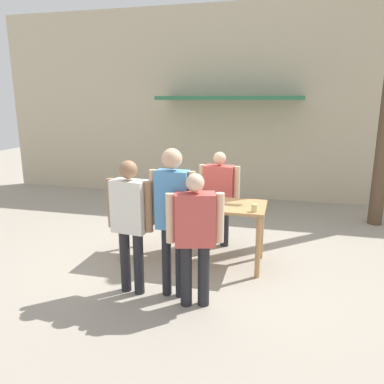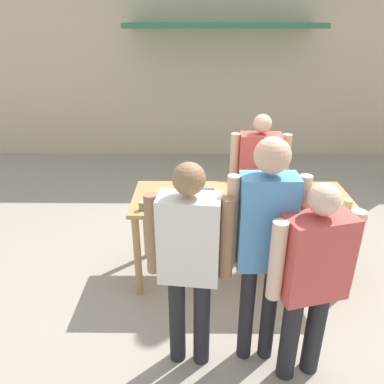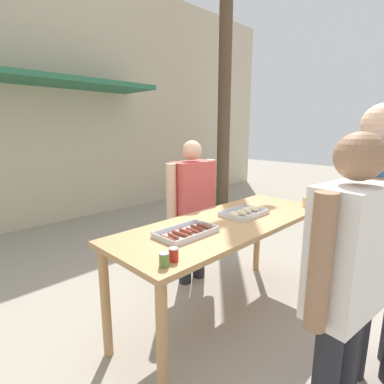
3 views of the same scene
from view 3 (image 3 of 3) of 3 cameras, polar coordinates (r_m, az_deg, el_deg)
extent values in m
plane|color=#A39989|center=(2.98, 6.31, -22.45)|extent=(24.00, 24.00, 0.00)
cube|color=beige|center=(5.87, -26.56, 16.38)|extent=(12.00, 0.12, 4.50)
cube|color=#2D704C|center=(5.38, -24.73, 18.67)|extent=(3.20, 1.00, 0.08)
cube|color=tan|center=(2.58, 6.77, -5.91)|extent=(2.12, 0.78, 0.04)
cylinder|color=tan|center=(1.97, -5.68, -27.51)|extent=(0.07, 0.07, 0.87)
cylinder|color=tan|center=(3.40, 21.73, -10.38)|extent=(0.07, 0.07, 0.87)
cylinder|color=tan|center=(2.42, -16.14, -19.60)|extent=(0.07, 0.07, 0.87)
cylinder|color=tan|center=(3.68, 12.33, -8.06)|extent=(0.07, 0.07, 0.87)
cube|color=silver|center=(2.24, -1.11, -8.03)|extent=(0.46, 0.26, 0.01)
cube|color=silver|center=(2.15, 1.29, -8.33)|extent=(0.46, 0.01, 0.03)
cube|color=silver|center=(2.32, -3.32, -6.75)|extent=(0.46, 0.01, 0.03)
cube|color=silver|center=(2.09, -5.61, -8.93)|extent=(0.01, 0.26, 0.03)
cube|color=silver|center=(2.39, 2.82, -6.22)|extent=(0.01, 0.26, 0.03)
cylinder|color=brown|center=(2.12, -4.78, -8.78)|extent=(0.03, 0.14, 0.03)
cylinder|color=brown|center=(2.16, -3.60, -8.35)|extent=(0.04, 0.12, 0.02)
cylinder|color=brown|center=(2.20, -2.30, -7.96)|extent=(0.04, 0.15, 0.03)
cylinder|color=brown|center=(2.24, -1.16, -7.52)|extent=(0.04, 0.12, 0.03)
cylinder|color=brown|center=(2.27, 0.05, -7.30)|extent=(0.04, 0.12, 0.03)
cylinder|color=brown|center=(2.32, 0.92, -6.86)|extent=(0.04, 0.12, 0.03)
cylinder|color=brown|center=(2.35, 2.31, -6.57)|extent=(0.03, 0.13, 0.03)
cube|color=silver|center=(2.77, 9.86, -4.25)|extent=(0.41, 0.28, 0.01)
cube|color=silver|center=(2.69, 12.23, -4.36)|extent=(0.41, 0.01, 0.03)
cube|color=silver|center=(2.84, 7.64, -3.31)|extent=(0.41, 0.01, 0.03)
cube|color=silver|center=(2.61, 7.29, -4.71)|extent=(0.01, 0.28, 0.03)
cube|color=silver|center=(2.92, 12.17, -3.03)|extent=(0.01, 0.28, 0.03)
ellipsoid|color=beige|center=(2.66, 7.94, -4.25)|extent=(0.07, 0.11, 0.05)
ellipsoid|color=beige|center=(2.72, 9.32, -3.92)|extent=(0.06, 0.11, 0.05)
ellipsoid|color=beige|center=(2.80, 10.32, -3.44)|extent=(0.08, 0.12, 0.05)
ellipsoid|color=beige|center=(2.87, 11.60, -3.11)|extent=(0.08, 0.12, 0.05)
cylinder|color=#567A38|center=(1.75, -5.31, -12.83)|extent=(0.06, 0.06, 0.07)
cylinder|color=#B2B2B7|center=(1.74, -5.34, -11.59)|extent=(0.06, 0.06, 0.01)
cylinder|color=#B22319|center=(1.81, -3.52, -11.92)|extent=(0.06, 0.06, 0.07)
cylinder|color=#B2B2B7|center=(1.80, -3.54, -10.71)|extent=(0.06, 0.06, 0.01)
cylinder|color=#DBC67A|center=(3.20, 21.01, -1.79)|extent=(0.08, 0.08, 0.10)
cylinder|color=#232328|center=(3.33, -1.35, -11.09)|extent=(0.14, 0.14, 0.75)
cylinder|color=#232328|center=(3.46, 1.29, -10.19)|extent=(0.14, 0.14, 0.75)
cube|color=#C64C47|center=(3.20, 0.00, 0.55)|extent=(0.47, 0.27, 0.59)
sphere|color=#DBAD89|center=(3.14, 0.00, 7.97)|extent=(0.20, 0.20, 0.20)
cylinder|color=#DBAD89|center=(3.02, -3.98, 0.10)|extent=(0.10, 0.10, 0.56)
cylinder|color=#DBAD89|center=(3.39, 3.54, 1.43)|extent=(0.10, 0.10, 0.56)
cylinder|color=#232328|center=(2.04, 26.68, -28.33)|extent=(0.13, 0.13, 0.80)
cube|color=silver|center=(1.60, 27.67, -9.99)|extent=(0.44, 0.28, 0.64)
sphere|color=#936B4C|center=(1.51, 29.32, 5.92)|extent=(0.22, 0.22, 0.22)
cylinder|color=#936B4C|center=(1.83, 31.08, -7.23)|extent=(0.09, 0.09, 0.60)
cylinder|color=#936B4C|center=(1.38, 23.22, -12.37)|extent=(0.09, 0.09, 0.60)
cylinder|color=#232328|center=(2.45, 29.60, -20.33)|extent=(0.11, 0.11, 0.88)
cylinder|color=#232328|center=(2.30, 28.39, -22.33)|extent=(0.11, 0.11, 0.88)
cube|color=#5193D1|center=(2.07, 31.22, -2.63)|extent=(0.38, 0.21, 0.69)
sphere|color=#DBAD89|center=(2.02, 32.74, 10.79)|extent=(0.24, 0.24, 0.24)
cylinder|color=#DBAD89|center=(2.29, 32.65, -1.09)|extent=(0.09, 0.09, 0.66)
cylinder|color=#DBAD89|center=(1.85, 29.57, -3.50)|extent=(0.09, 0.09, 0.66)
cylinder|color=brown|center=(6.66, 6.42, 27.12)|extent=(0.26, 0.26, 6.84)
camera|label=1|loc=(4.85, 94.73, 7.07)|focal=35.00mm
camera|label=2|loc=(2.44, 99.04, 17.36)|focal=35.00mm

